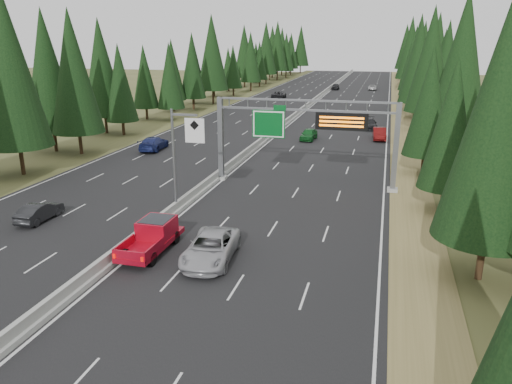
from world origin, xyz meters
TOP-DOWN VIEW (x-y plane):
  - road at (0.00, 80.00)m, footprint 32.00×260.00m
  - shoulder_right at (17.80, 80.00)m, footprint 3.60×260.00m
  - shoulder_left at (-17.80, 80.00)m, footprint 3.60×260.00m
  - median_barrier at (0.00, 80.00)m, footprint 0.70×260.00m
  - sign_gantry at (8.92, 34.88)m, footprint 16.75×0.98m
  - hov_sign_pole at (0.58, 24.97)m, footprint 2.80×0.50m
  - tree_row_right at (22.14, 82.53)m, footprint 11.69×243.57m
  - tree_row_left at (-21.86, 74.78)m, footprint 12.14×244.17m
  - silver_minivan at (5.54, 17.41)m, footprint 3.19×6.10m
  - red_pickup at (1.50, 18.08)m, footprint 2.09×5.85m
  - car_ahead_green at (5.38, 56.56)m, footprint 2.05×4.53m
  - car_ahead_dkred at (14.50, 59.11)m, footprint 1.97×4.88m
  - car_ahead_dkgrey at (12.84, 67.50)m, footprint 2.63×5.40m
  - car_ahead_white at (11.07, 128.78)m, footprint 2.20×4.63m
  - car_ahead_far at (1.50, 127.36)m, footprint 1.87×4.64m
  - car_onc_near at (-9.04, 20.79)m, footprint 1.47×4.14m
  - car_onc_blue at (-11.80, 45.53)m, footprint 2.81×5.79m
  - car_onc_white at (-5.29, 77.44)m, footprint 1.83×4.25m
  - car_onc_far at (-8.71, 103.24)m, footprint 3.00×6.06m

SIDE VIEW (x-z plane):
  - shoulder_right at x=17.80m, z-range 0.00..0.06m
  - shoulder_left at x=-17.80m, z-range 0.00..0.06m
  - road at x=0.00m, z-range 0.00..0.08m
  - median_barrier at x=0.00m, z-range -0.01..0.84m
  - car_ahead_white at x=11.07m, z-range 0.08..1.36m
  - car_onc_near at x=-9.04m, z-range 0.08..1.44m
  - car_onc_white at x=-5.29m, z-range 0.08..1.51m
  - car_ahead_green at x=5.38m, z-range 0.08..1.59m
  - car_ahead_dkgrey at x=12.84m, z-range 0.08..1.59m
  - car_ahead_dkred at x=14.50m, z-range 0.08..1.66m
  - car_ahead_far at x=1.50m, z-range 0.08..1.66m
  - car_onc_blue at x=-11.80m, z-range 0.08..1.71m
  - silver_minivan at x=5.54m, z-range 0.08..1.72m
  - car_onc_far at x=-8.71m, z-range 0.08..1.73m
  - red_pickup at x=1.50m, z-range 0.18..2.09m
  - hov_sign_pole at x=0.58m, z-range 0.72..8.72m
  - sign_gantry at x=8.92m, z-range 1.37..9.17m
  - tree_row_left at x=-21.86m, z-range -0.06..18.70m
  - tree_row_right at x=22.14m, z-range 0.03..18.90m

